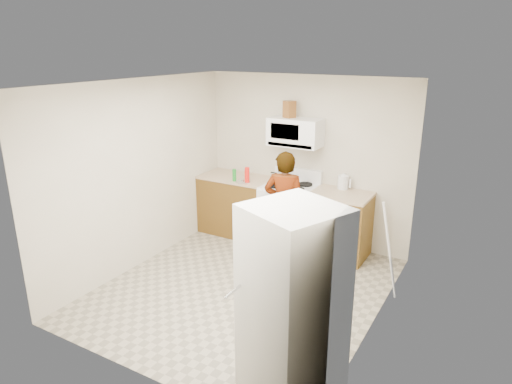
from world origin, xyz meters
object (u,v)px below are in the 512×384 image
Objects in this scene: microwave at (295,132)px; kettle at (343,182)px; fridge at (293,303)px; saucepan at (284,177)px; gas_range at (290,214)px; person at (284,207)px.

microwave reaches higher than kettle.
fridge is at bearing -87.36° from kettle.
fridge is 8.52× the size of saucepan.
microwave is at bearing 138.31° from fridge.
gas_range is 0.93m from kettle.
microwave is 0.45× the size of fridge.
kettle is at bearing -143.70° from person.
saucepan is (-0.90, -0.09, -0.02)m from kettle.
microwave is (0.00, 0.13, 1.21)m from gas_range.
person is at bearing -137.97° from kettle.
fridge reaches higher than person.
saucepan is at bearing 142.17° from gas_range.
fridge is at bearing 102.97° from person.
microwave reaches higher than person.
fridge reaches higher than kettle.
fridge is at bearing -62.14° from saucepan.
microwave is 3.81× the size of saucepan.
person is 0.74m from saucepan.
person reaches higher than gas_range.
fridge is 8.96× the size of kettle.
kettle is (0.57, 0.72, 0.25)m from person.
gas_range is 0.57m from saucepan.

